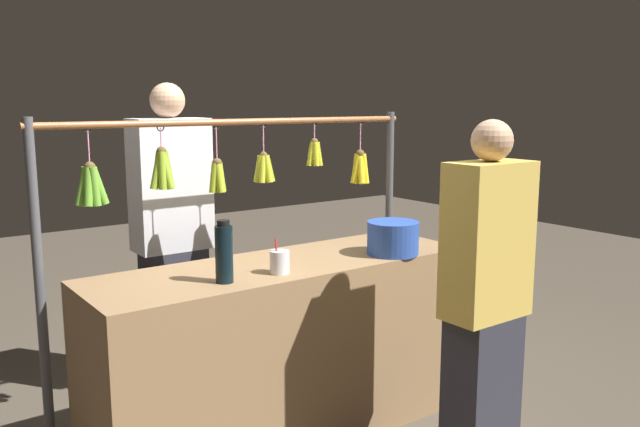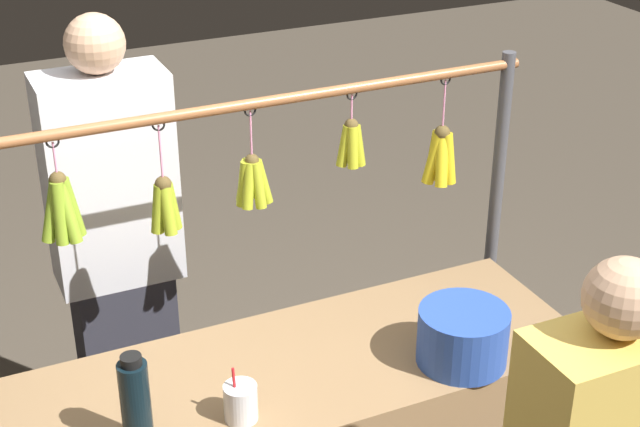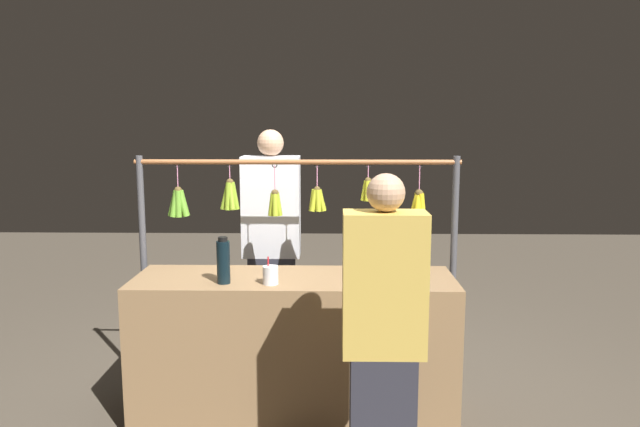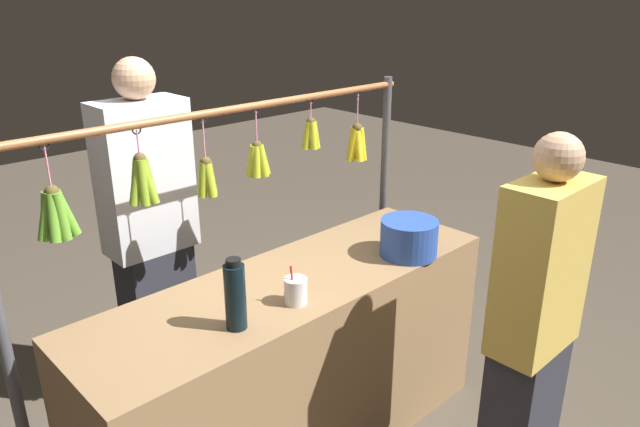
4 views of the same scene
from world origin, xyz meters
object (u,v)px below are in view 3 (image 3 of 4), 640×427
at_px(customer_person, 383,347).
at_px(blue_bucket, 388,271).
at_px(vendor_person, 272,251).
at_px(drink_cup, 271,275).
at_px(water_bottle, 223,261).

bearing_deg(customer_person, blue_bucket, -97.02).
bearing_deg(vendor_person, blue_bucket, 127.66).
xyz_separation_m(drink_cup, customer_person, (-0.58, 0.68, -0.15)).
bearing_deg(vendor_person, drink_cup, 95.33).
bearing_deg(drink_cup, water_bottle, -2.88).
height_order(drink_cup, vendor_person, vendor_person).
bearing_deg(water_bottle, drink_cup, 177.12).
xyz_separation_m(water_bottle, customer_person, (-0.85, 0.69, -0.23)).
xyz_separation_m(blue_bucket, customer_person, (0.08, 0.66, -0.18)).
relative_size(vendor_person, customer_person, 1.11).
distance_m(water_bottle, customer_person, 1.12).
height_order(drink_cup, customer_person, customer_person).
bearing_deg(vendor_person, water_bottle, 79.18).
distance_m(drink_cup, vendor_person, 0.96).
bearing_deg(drink_cup, vendor_person, -84.67).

